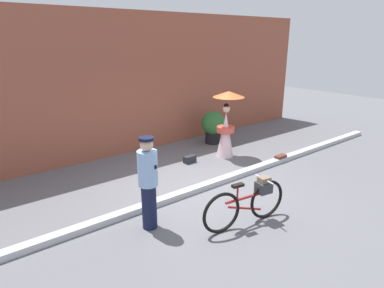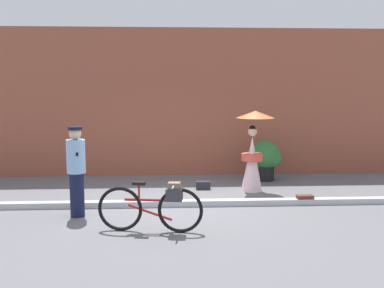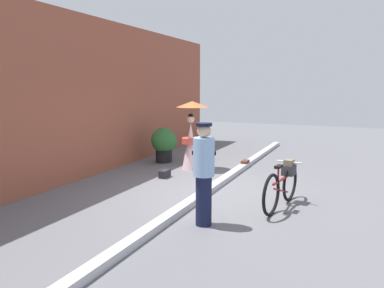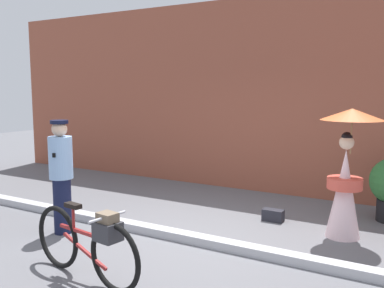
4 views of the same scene
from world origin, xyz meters
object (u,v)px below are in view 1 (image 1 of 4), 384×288
object	(u,v)px
potted_plant_by_door	(214,125)
backpack_spare	(190,159)
person_officer	(148,181)
backpack_on_pavement	(281,158)
person_with_parasol	(226,123)
bicycle_near_officer	(249,201)

from	to	relation	value
potted_plant_by_door	backpack_spare	xyz separation A→B (m)	(-1.68, -0.93, -0.48)
person_officer	backpack_spare	world-z (taller)	person_officer
backpack_spare	potted_plant_by_door	bearing A→B (deg)	28.91
backpack_on_pavement	potted_plant_by_door	bearing A→B (deg)	96.79
backpack_on_pavement	backpack_spare	bearing A→B (deg)	143.10
backpack_on_pavement	backpack_spare	distance (m)	2.46
person_with_parasol	potted_plant_by_door	distance (m)	1.32
potted_plant_by_door	person_with_parasol	bearing A→B (deg)	-116.28
bicycle_near_officer	person_officer	world-z (taller)	person_officer
backpack_spare	person_with_parasol	bearing A→B (deg)	-10.17
person_officer	potted_plant_by_door	distance (m)	5.16
potted_plant_by_door	backpack_on_pavement	distance (m)	2.47
person_with_parasol	potted_plant_by_door	xyz separation A→B (m)	(0.56, 1.13, -0.38)
potted_plant_by_door	backpack_spare	bearing A→B (deg)	-151.09
potted_plant_by_door	backpack_spare	distance (m)	1.98
bicycle_near_officer	potted_plant_by_door	world-z (taller)	potted_plant_by_door
person_officer	backpack_on_pavement	xyz separation A→B (m)	(4.47, 0.60, -0.79)
person_officer	person_with_parasol	world-z (taller)	person_with_parasol
person_officer	backpack_spare	size ratio (longest dim) A/B	5.02
bicycle_near_officer	backpack_on_pavement	world-z (taller)	bicycle_near_officer
person_officer	person_with_parasol	bearing A→B (deg)	27.42
person_with_parasol	potted_plant_by_door	bearing A→B (deg)	63.72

